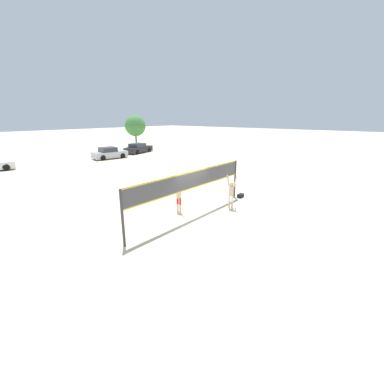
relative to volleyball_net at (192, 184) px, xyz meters
The scene contains 9 objects.
ground_plane 1.85m from the volleyball_net, ahead, with size 200.00×200.00×0.00m, color beige.
volleyball_net is the anchor object (origin of this frame).
player_spiker 2.71m from the volleyball_net, 22.09° to the right, with size 0.28×0.69×2.02m.
player_blocker 1.23m from the volleyball_net, 90.15° to the left, with size 0.28×0.70×2.10m.
volleyball 3.11m from the volleyball_net, 32.58° to the right, with size 0.22×0.22×0.22m.
gear_bag 5.02m from the volleyball_net, ahead, with size 0.50×0.26×0.24m.
parked_car_near 26.56m from the volleyball_net, 57.66° to the left, with size 5.07×2.95×1.41m.
parked_car_far 22.64m from the volleyball_net, 68.23° to the left, with size 4.48×2.47×1.46m.
tree_left_cluster 35.17m from the volleyball_net, 56.72° to the left, with size 3.62×3.62×5.43m.
Camera 1 is at (-10.08, -8.48, 5.30)m, focal length 24.00 mm.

